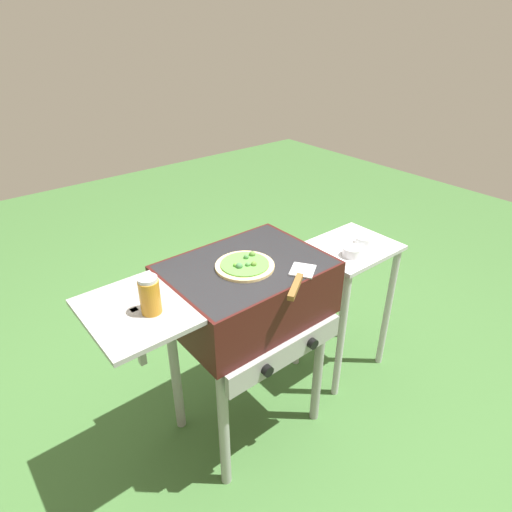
# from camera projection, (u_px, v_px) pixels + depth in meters

# --- Properties ---
(ground_plane) EXTENTS (8.00, 8.00, 0.00)m
(ground_plane) POSITION_uv_depth(u_px,v_px,m) (248.00, 420.00, 2.16)
(ground_plane) COLOR #38602D
(grill) EXTENTS (0.96, 0.53, 0.90)m
(grill) POSITION_uv_depth(u_px,v_px,m) (245.00, 296.00, 1.78)
(grill) COLOR #38110F
(grill) RESTS_ON ground_plane
(pizza_veggie) EXTENTS (0.23, 0.23, 0.04)m
(pizza_veggie) POSITION_uv_depth(u_px,v_px,m) (245.00, 265.00, 1.69)
(pizza_veggie) COLOR #E0C17F
(pizza_veggie) RESTS_ON grill
(sauce_jar) EXTENTS (0.07, 0.07, 0.13)m
(sauce_jar) POSITION_uv_depth(u_px,v_px,m) (150.00, 295.00, 1.41)
(sauce_jar) COLOR #B77A1E
(sauce_jar) RESTS_ON grill
(spatula) EXTENTS (0.25, 0.19, 0.02)m
(spatula) POSITION_uv_depth(u_px,v_px,m) (299.00, 280.00, 1.60)
(spatula) COLOR #B7BABF
(spatula) RESTS_ON grill
(prep_table) EXTENTS (0.44, 0.36, 0.76)m
(prep_table) POSITION_uv_depth(u_px,v_px,m) (346.00, 283.00, 2.26)
(prep_table) COLOR #B2B2B7
(prep_table) RESTS_ON ground_plane
(topping_bowl_near) EXTENTS (0.09, 0.09, 0.04)m
(topping_bowl_near) POSITION_uv_depth(u_px,v_px,m) (352.00, 252.00, 2.05)
(topping_bowl_near) COLOR silver
(topping_bowl_near) RESTS_ON prep_table
(topping_bowl_far) EXTENTS (0.09, 0.09, 0.04)m
(topping_bowl_far) POSITION_uv_depth(u_px,v_px,m) (364.00, 241.00, 2.15)
(topping_bowl_far) COLOR silver
(topping_bowl_far) RESTS_ON prep_table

